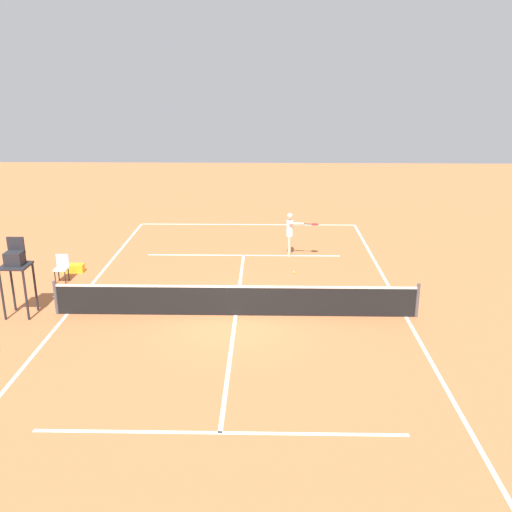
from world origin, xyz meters
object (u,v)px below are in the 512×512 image
Objects in this scene: tennis_ball at (294,272)px; player_serving at (291,230)px; umpire_chair at (16,265)px; equipment_bag at (73,268)px; courtside_chair_mid at (62,267)px.

player_serving is at bearing -88.46° from tennis_ball.
umpire_chair is 3.17× the size of equipment_bag.
umpire_chair is 2.54× the size of courtside_chair_mid.
courtside_chair_mid is 1.03m from equipment_bag.
courtside_chair_mid is (8.19, 0.99, 0.50)m from tennis_ball.
umpire_chair is at bearing 85.20° from courtside_chair_mid.
player_serving is 8.39m from equipment_bag.
courtside_chair_mid is (8.13, 3.07, -0.51)m from player_serving.
umpire_chair is 3.10m from courtside_chair_mid.
tennis_ball is 0.09× the size of equipment_bag.
courtside_chair_mid is at bearing -62.54° from player_serving.
equipment_bag reaches higher than tennis_ball.
umpire_chair is (8.43, 3.89, 1.57)m from tennis_ball.
player_serving reaches higher than equipment_bag.
player_serving is 10.30m from umpire_chair.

